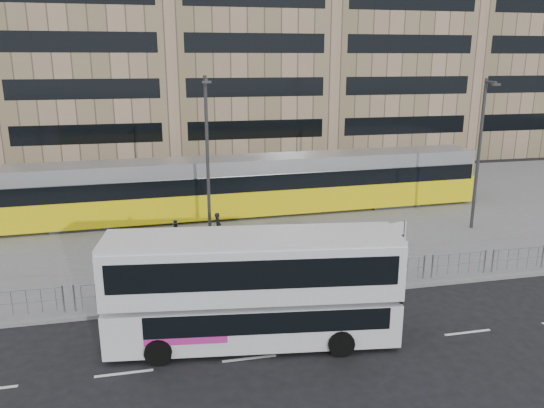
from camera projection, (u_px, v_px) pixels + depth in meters
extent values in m
plane|color=black|center=(281.00, 301.00, 21.64)|extent=(120.00, 120.00, 0.00)
cube|color=slate|center=(236.00, 216.00, 32.92)|extent=(64.00, 24.00, 0.15)
cube|color=gray|center=(280.00, 298.00, 21.67)|extent=(64.00, 0.25, 0.17)
cube|color=tan|center=(90.00, 42.00, 48.67)|extent=(14.00, 16.00, 22.00)
cube|color=tan|center=(241.00, 32.00, 51.31)|extent=(14.00, 16.00, 24.00)
cube|color=tan|center=(375.00, 49.00, 54.60)|extent=(14.00, 16.00, 21.00)
cube|color=tan|center=(497.00, 40.00, 57.24)|extent=(14.00, 16.00, 23.00)
cylinder|color=gray|center=(324.00, 265.00, 22.20)|extent=(32.00, 0.05, 0.05)
cylinder|color=gray|center=(324.00, 276.00, 22.34)|extent=(32.00, 0.04, 0.04)
cube|color=white|center=(336.00, 348.00, 18.08)|extent=(62.00, 0.12, 0.01)
cube|color=white|center=(253.00, 317.00, 18.24)|extent=(10.02, 3.50, 1.52)
cube|color=white|center=(253.00, 267.00, 17.74)|extent=(10.02, 3.50, 1.87)
cube|color=white|center=(252.00, 239.00, 17.48)|extent=(10.00, 3.41, 0.27)
cube|color=black|center=(266.00, 308.00, 18.18)|extent=(8.25, 3.31, 0.76)
cube|color=black|center=(253.00, 262.00, 17.69)|extent=(9.49, 3.47, 0.98)
cube|color=#CA2892|center=(188.00, 321.00, 18.06)|extent=(2.95, 2.62, 0.45)
cylinder|color=black|center=(341.00, 343.00, 17.52)|extent=(0.92, 0.38, 0.89)
cylinder|color=black|center=(328.00, 312.00, 19.70)|extent=(0.92, 0.38, 0.89)
cylinder|color=black|center=(158.00, 352.00, 17.01)|extent=(0.92, 0.38, 0.89)
cylinder|color=black|center=(166.00, 319.00, 19.19)|extent=(0.92, 0.38, 0.89)
cube|color=yellow|center=(246.00, 198.00, 33.00)|extent=(30.43, 3.92, 1.73)
cube|color=black|center=(245.00, 179.00, 32.69)|extent=(29.99, 3.94, 0.98)
cube|color=#B6B7BC|center=(245.00, 164.00, 32.44)|extent=(30.42, 3.69, 0.87)
cube|color=yellow|center=(453.00, 174.00, 36.29)|extent=(1.38, 2.48, 2.82)
cylinder|color=#2D2D30|center=(245.00, 185.00, 32.79)|extent=(2.67, 2.67, 3.25)
cube|color=#2D2D30|center=(388.00, 199.00, 35.54)|extent=(3.34, 2.84, 0.54)
cube|color=#2D2D30|center=(82.00, 221.00, 30.87)|extent=(3.34, 2.84, 0.54)
cylinder|color=#2D2D30|center=(368.00, 257.00, 22.53)|extent=(0.11, 0.11, 2.53)
cylinder|color=#2D2D30|center=(402.00, 248.00, 23.53)|extent=(0.11, 0.11, 2.53)
cube|color=white|center=(386.00, 239.00, 22.87)|extent=(2.10, 0.81, 1.32)
cylinder|color=#2D2D30|center=(336.00, 280.00, 22.40)|extent=(0.06, 0.06, 0.73)
cube|color=#0DBDBD|center=(337.00, 270.00, 22.28)|extent=(0.74, 0.08, 1.10)
cube|color=white|center=(337.00, 270.00, 22.25)|extent=(0.46, 0.02, 0.46)
imported|color=black|center=(218.00, 227.00, 28.11)|extent=(0.40, 0.59, 1.55)
cylinder|color=#2D2D30|center=(177.00, 257.00, 21.77)|extent=(0.12, 0.12, 3.00)
imported|color=#2D2D30|center=(176.00, 232.00, 21.48)|extent=(0.18, 0.22, 1.00)
cylinder|color=#2D2D30|center=(208.00, 158.00, 28.23)|extent=(0.18, 0.18, 8.57)
cylinder|color=#2D2D30|center=(206.00, 80.00, 26.77)|extent=(0.14, 0.90, 0.14)
cube|color=#2D2D30|center=(207.00, 82.00, 26.37)|extent=(0.45, 0.20, 0.12)
cylinder|color=#2D2D30|center=(479.00, 156.00, 29.39)|extent=(0.18, 0.18, 8.39)
cylinder|color=#2D2D30|center=(491.00, 82.00, 27.95)|extent=(0.14, 0.90, 0.14)
cube|color=#2D2D30|center=(496.00, 85.00, 27.55)|extent=(0.45, 0.20, 0.12)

